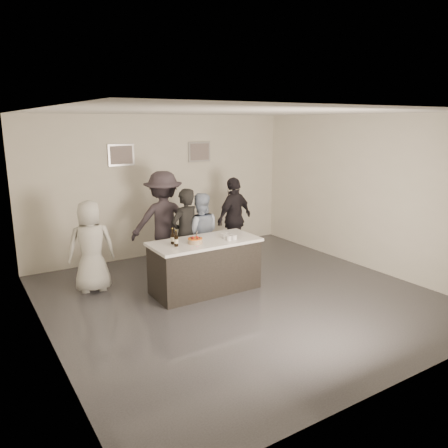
{
  "coord_description": "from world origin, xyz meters",
  "views": [
    {
      "loc": [
        -3.86,
        -5.65,
        2.86
      ],
      "look_at": [
        0.0,
        0.5,
        1.15
      ],
      "focal_mm": 35.0,
      "sensor_mm": 36.0,
      "label": 1
    }
  ],
  "objects_px": {
    "cake": "(195,241)",
    "person_guest_right": "(234,218)",
    "person_guest_back": "(164,221)",
    "person_guest_left": "(91,246)",
    "bar_counter": "(205,266)",
    "beer_bottle_a": "(173,236)",
    "person_main_black": "(185,234)",
    "person_main_blue": "(200,234)",
    "beer_bottle_b": "(176,238)"
  },
  "relations": [
    {
      "from": "cake",
      "to": "person_guest_right",
      "type": "xyz_separation_m",
      "value": [
        1.67,
        1.35,
        -0.07
      ]
    },
    {
      "from": "person_guest_right",
      "to": "person_guest_back",
      "type": "bearing_deg",
      "value": -21.81
    },
    {
      "from": "person_guest_left",
      "to": "person_guest_back",
      "type": "xyz_separation_m",
      "value": [
        1.51,
        0.35,
        0.18
      ]
    },
    {
      "from": "cake",
      "to": "person_guest_back",
      "type": "bearing_deg",
      "value": 86.01
    },
    {
      "from": "bar_counter",
      "to": "cake",
      "type": "height_order",
      "value": "cake"
    },
    {
      "from": "beer_bottle_a",
      "to": "person_guest_back",
      "type": "relative_size",
      "value": 0.13
    },
    {
      "from": "person_main_black",
      "to": "person_guest_back",
      "type": "bearing_deg",
      "value": -91.27
    },
    {
      "from": "person_main_black",
      "to": "person_main_blue",
      "type": "height_order",
      "value": "person_main_black"
    },
    {
      "from": "bar_counter",
      "to": "person_guest_right",
      "type": "relative_size",
      "value": 1.07
    },
    {
      "from": "person_guest_left",
      "to": "person_guest_right",
      "type": "height_order",
      "value": "person_guest_right"
    },
    {
      "from": "cake",
      "to": "person_guest_left",
      "type": "distance_m",
      "value": 1.8
    },
    {
      "from": "beer_bottle_a",
      "to": "beer_bottle_b",
      "type": "xyz_separation_m",
      "value": [
        -0.01,
        -0.15,
        0.0
      ]
    },
    {
      "from": "person_guest_left",
      "to": "person_guest_back",
      "type": "distance_m",
      "value": 1.56
    },
    {
      "from": "person_main_blue",
      "to": "person_main_black",
      "type": "bearing_deg",
      "value": 36.99
    },
    {
      "from": "person_main_black",
      "to": "person_guest_back",
      "type": "distance_m",
      "value": 0.65
    },
    {
      "from": "cake",
      "to": "beer_bottle_b",
      "type": "xyz_separation_m",
      "value": [
        -0.34,
        0.01,
        0.09
      ]
    },
    {
      "from": "person_guest_right",
      "to": "beer_bottle_a",
      "type": "bearing_deg",
      "value": 12.85
    },
    {
      "from": "bar_counter",
      "to": "person_main_black",
      "type": "xyz_separation_m",
      "value": [
        0.03,
        0.77,
        0.39
      ]
    },
    {
      "from": "person_guest_left",
      "to": "person_main_blue",
      "type": "bearing_deg",
      "value": -173.17
    },
    {
      "from": "cake",
      "to": "person_main_black",
      "type": "bearing_deg",
      "value": 73.59
    },
    {
      "from": "beer_bottle_b",
      "to": "person_guest_left",
      "type": "distance_m",
      "value": 1.55
    },
    {
      "from": "cake",
      "to": "beer_bottle_a",
      "type": "xyz_separation_m",
      "value": [
        -0.33,
        0.15,
        0.09
      ]
    },
    {
      "from": "person_main_black",
      "to": "beer_bottle_a",
      "type": "bearing_deg",
      "value": 35.15
    },
    {
      "from": "person_guest_right",
      "to": "person_main_blue",
      "type": "bearing_deg",
      "value": 3.98
    },
    {
      "from": "cake",
      "to": "person_guest_right",
      "type": "relative_size",
      "value": 0.14
    },
    {
      "from": "person_main_black",
      "to": "person_main_blue",
      "type": "distance_m",
      "value": 0.38
    },
    {
      "from": "bar_counter",
      "to": "cake",
      "type": "distance_m",
      "value": 0.54
    },
    {
      "from": "person_main_black",
      "to": "person_guest_right",
      "type": "distance_m",
      "value": 1.51
    },
    {
      "from": "beer_bottle_a",
      "to": "person_main_blue",
      "type": "distance_m",
      "value": 1.24
    },
    {
      "from": "person_main_blue",
      "to": "person_guest_back",
      "type": "distance_m",
      "value": 0.76
    },
    {
      "from": "person_main_blue",
      "to": "person_guest_right",
      "type": "xyz_separation_m",
      "value": [
        1.06,
        0.43,
        0.09
      ]
    },
    {
      "from": "bar_counter",
      "to": "beer_bottle_b",
      "type": "distance_m",
      "value": 0.81
    },
    {
      "from": "beer_bottle_a",
      "to": "person_main_black",
      "type": "distance_m",
      "value": 0.92
    },
    {
      "from": "beer_bottle_b",
      "to": "person_main_black",
      "type": "xyz_separation_m",
      "value": [
        0.59,
        0.83,
        -0.19
      ]
    },
    {
      "from": "person_main_blue",
      "to": "person_guest_right",
      "type": "distance_m",
      "value": 1.14
    },
    {
      "from": "person_guest_right",
      "to": "person_main_black",
      "type": "bearing_deg",
      "value": 1.79
    },
    {
      "from": "person_main_black",
      "to": "person_guest_left",
      "type": "bearing_deg",
      "value": -23.67
    },
    {
      "from": "bar_counter",
      "to": "cake",
      "type": "bearing_deg",
      "value": -162.48
    },
    {
      "from": "bar_counter",
      "to": "beer_bottle_a",
      "type": "bearing_deg",
      "value": 171.48
    },
    {
      "from": "person_guest_back",
      "to": "person_guest_right",
      "type": "bearing_deg",
      "value": -164.8
    },
    {
      "from": "cake",
      "to": "person_guest_back",
      "type": "xyz_separation_m",
      "value": [
        0.1,
        1.45,
        0.04
      ]
    },
    {
      "from": "person_main_blue",
      "to": "person_guest_right",
      "type": "bearing_deg",
      "value": -134.09
    },
    {
      "from": "bar_counter",
      "to": "person_guest_back",
      "type": "relative_size",
      "value": 0.96
    },
    {
      "from": "person_main_blue",
      "to": "person_guest_left",
      "type": "xyz_separation_m",
      "value": [
        -2.02,
        0.18,
        0.01
      ]
    },
    {
      "from": "beer_bottle_b",
      "to": "person_guest_right",
      "type": "xyz_separation_m",
      "value": [
        2.01,
        1.34,
        -0.16
      ]
    },
    {
      "from": "bar_counter",
      "to": "person_guest_right",
      "type": "distance_m",
      "value": 1.98
    },
    {
      "from": "beer_bottle_b",
      "to": "person_main_blue",
      "type": "distance_m",
      "value": 1.34
    },
    {
      "from": "person_main_blue",
      "to": "person_guest_left",
      "type": "bearing_deg",
      "value": 18.75
    },
    {
      "from": "beer_bottle_b",
      "to": "person_main_black",
      "type": "bearing_deg",
      "value": 54.76
    },
    {
      "from": "person_main_blue",
      "to": "person_guest_back",
      "type": "relative_size",
      "value": 0.8
    }
  ]
}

